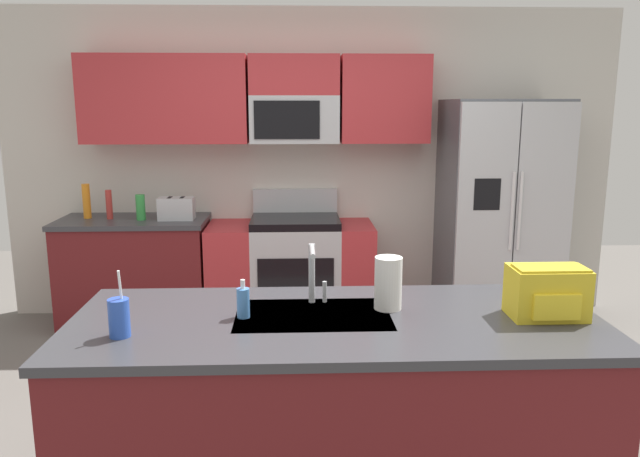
{
  "coord_description": "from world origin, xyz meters",
  "views": [
    {
      "loc": [
        -0.14,
        -3.13,
        1.81
      ],
      "look_at": [
        0.01,
        0.6,
        1.05
      ],
      "focal_mm": 34.28,
      "sensor_mm": 36.0,
      "label": 1
    }
  ],
  "objects_px": {
    "range_oven": "(291,271)",
    "soap_dispenser": "(243,302)",
    "drink_cup_blue": "(119,318)",
    "pepper_mill": "(109,205)",
    "paper_towel_roll": "(388,283)",
    "toaster": "(177,208)",
    "bottle_green": "(141,207)",
    "bottle_orange": "(87,201)",
    "refrigerator": "(499,215)",
    "sink_faucet": "(313,269)",
    "backpack": "(548,291)"
  },
  "relations": [
    {
      "from": "bottle_orange",
      "to": "soap_dispenser",
      "type": "relative_size",
      "value": 1.65
    },
    {
      "from": "bottle_green",
      "to": "backpack",
      "type": "bearing_deg",
      "value": -45.73
    },
    {
      "from": "bottle_green",
      "to": "soap_dispenser",
      "type": "distance_m",
      "value": 2.55
    },
    {
      "from": "pepper_mill",
      "to": "bottle_green",
      "type": "height_order",
      "value": "pepper_mill"
    },
    {
      "from": "bottle_green",
      "to": "backpack",
      "type": "distance_m",
      "value": 3.33
    },
    {
      "from": "pepper_mill",
      "to": "bottle_orange",
      "type": "relative_size",
      "value": 0.84
    },
    {
      "from": "range_oven",
      "to": "drink_cup_blue",
      "type": "xyz_separation_m",
      "value": [
        -0.66,
        -2.6,
        0.54
      ]
    },
    {
      "from": "bottle_orange",
      "to": "sink_faucet",
      "type": "xyz_separation_m",
      "value": [
        1.77,
        -2.26,
        0.03
      ]
    },
    {
      "from": "drink_cup_blue",
      "to": "soap_dispenser",
      "type": "distance_m",
      "value": 0.52
    },
    {
      "from": "bottle_green",
      "to": "sink_faucet",
      "type": "bearing_deg",
      "value": -58.7
    },
    {
      "from": "refrigerator",
      "to": "toaster",
      "type": "height_order",
      "value": "refrigerator"
    },
    {
      "from": "bottle_orange",
      "to": "paper_towel_roll",
      "type": "relative_size",
      "value": 1.17
    },
    {
      "from": "backpack",
      "to": "toaster",
      "type": "bearing_deg",
      "value": 130.51
    },
    {
      "from": "range_oven",
      "to": "sink_faucet",
      "type": "relative_size",
      "value": 4.82
    },
    {
      "from": "refrigerator",
      "to": "sink_faucet",
      "type": "distance_m",
      "value": 2.68
    },
    {
      "from": "pepper_mill",
      "to": "sink_faucet",
      "type": "height_order",
      "value": "sink_faucet"
    },
    {
      "from": "toaster",
      "to": "pepper_mill",
      "type": "bearing_deg",
      "value": 174.79
    },
    {
      "from": "pepper_mill",
      "to": "bottle_green",
      "type": "distance_m",
      "value": 0.27
    },
    {
      "from": "bottle_orange",
      "to": "paper_towel_roll",
      "type": "bearing_deg",
      "value": -47.97
    },
    {
      "from": "range_oven",
      "to": "backpack",
      "type": "xyz_separation_m",
      "value": [
        1.13,
        -2.44,
        0.57
      ]
    },
    {
      "from": "range_oven",
      "to": "soap_dispenser",
      "type": "relative_size",
      "value": 8.0
    },
    {
      "from": "range_oven",
      "to": "pepper_mill",
      "type": "bearing_deg",
      "value": -179.9
    },
    {
      "from": "refrigerator",
      "to": "bottle_orange",
      "type": "distance_m",
      "value": 3.37
    },
    {
      "from": "paper_towel_roll",
      "to": "backpack",
      "type": "height_order",
      "value": "paper_towel_roll"
    },
    {
      "from": "range_oven",
      "to": "soap_dispenser",
      "type": "height_order",
      "value": "range_oven"
    },
    {
      "from": "drink_cup_blue",
      "to": "soap_dispenser",
      "type": "bearing_deg",
      "value": 23.4
    },
    {
      "from": "paper_towel_roll",
      "to": "toaster",
      "type": "bearing_deg",
      "value": 121.34
    },
    {
      "from": "refrigerator",
      "to": "toaster",
      "type": "relative_size",
      "value": 6.61
    },
    {
      "from": "bottle_green",
      "to": "backpack",
      "type": "relative_size",
      "value": 0.64
    },
    {
      "from": "bottle_green",
      "to": "sink_faucet",
      "type": "xyz_separation_m",
      "value": [
        1.32,
        -2.17,
        0.07
      ]
    },
    {
      "from": "refrigerator",
      "to": "bottle_orange",
      "type": "relative_size",
      "value": 6.58
    },
    {
      "from": "refrigerator",
      "to": "soap_dispenser",
      "type": "xyz_separation_m",
      "value": [
        -1.9,
        -2.32,
        0.04
      ]
    },
    {
      "from": "refrigerator",
      "to": "backpack",
      "type": "bearing_deg",
      "value": -103.74
    },
    {
      "from": "soap_dispenser",
      "to": "pepper_mill",
      "type": "bearing_deg",
      "value": 118.05
    },
    {
      "from": "drink_cup_blue",
      "to": "backpack",
      "type": "bearing_deg",
      "value": 4.94
    },
    {
      "from": "bottle_orange",
      "to": "toaster",
      "type": "bearing_deg",
      "value": -7.0
    },
    {
      "from": "pepper_mill",
      "to": "soap_dispenser",
      "type": "distance_m",
      "value": 2.71
    },
    {
      "from": "range_oven",
      "to": "refrigerator",
      "type": "xyz_separation_m",
      "value": [
        1.71,
        -0.07,
        0.48
      ]
    },
    {
      "from": "paper_towel_roll",
      "to": "backpack",
      "type": "relative_size",
      "value": 0.75
    },
    {
      "from": "bottle_orange",
      "to": "bottle_green",
      "type": "distance_m",
      "value": 0.47
    },
    {
      "from": "range_oven",
      "to": "bottle_green",
      "type": "relative_size",
      "value": 6.64
    },
    {
      "from": "sink_faucet",
      "to": "backpack",
      "type": "relative_size",
      "value": 0.88
    },
    {
      "from": "refrigerator",
      "to": "bottle_orange",
      "type": "xyz_separation_m",
      "value": [
        -3.36,
        0.11,
        0.12
      ]
    },
    {
      "from": "range_oven",
      "to": "drink_cup_blue",
      "type": "distance_m",
      "value": 2.73
    },
    {
      "from": "refrigerator",
      "to": "pepper_mill",
      "type": "xyz_separation_m",
      "value": [
        -3.17,
        0.07,
        0.09
      ]
    },
    {
      "from": "bottle_orange",
      "to": "backpack",
      "type": "distance_m",
      "value": 3.73
    },
    {
      "from": "paper_towel_roll",
      "to": "backpack",
      "type": "bearing_deg",
      "value": -11.84
    },
    {
      "from": "toaster",
      "to": "bottle_green",
      "type": "bearing_deg",
      "value": -179.21
    },
    {
      "from": "toaster",
      "to": "sink_faucet",
      "type": "xyz_separation_m",
      "value": [
        1.03,
        -2.17,
        0.08
      ]
    },
    {
      "from": "range_oven",
      "to": "pepper_mill",
      "type": "height_order",
      "value": "pepper_mill"
    }
  ]
}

